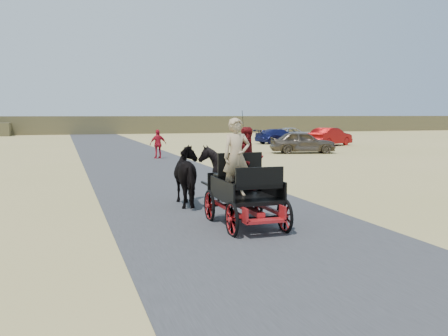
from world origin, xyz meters
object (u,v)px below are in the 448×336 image
object	(u,v)px
horse_right	(227,174)
car_a	(303,142)
car_d	(292,134)
carriage	(245,211)
pedestrian	(158,144)
horse_left	(191,176)
car_c	(279,136)
car_b	(330,137)

from	to	relation	value
horse_right	car_a	xyz separation A→B (m)	(10.95, 16.69, -0.10)
car_d	carriage	bearing A→B (deg)	152.21
car_d	car_a	bearing A→B (deg)	156.52
pedestrian	car_d	distance (m)	22.44
pedestrian	car_d	bearing A→B (deg)	-143.31
car_a	car_d	bearing A→B (deg)	-8.98
carriage	horse_left	distance (m)	3.09
carriage	car_c	size ratio (longest dim) A/B	0.53
car_c	car_d	world-z (taller)	car_d
car_a	carriage	bearing A→B (deg)	163.76
car_a	horse_left	bearing A→B (deg)	158.22
pedestrian	car_a	distance (m)	10.18
pedestrian	car_c	distance (m)	17.85
pedestrian	car_d	world-z (taller)	pedestrian
car_a	car_b	xyz separation A→B (m)	(5.86, 6.53, 0.01)
horse_right	car_b	bearing A→B (deg)	-125.90
horse_left	pedestrian	distance (m)	15.63
horse_right	car_d	bearing A→B (deg)	-118.78
car_a	car_b	distance (m)	8.78
horse_right	pedestrian	world-z (taller)	pedestrian
pedestrian	car_c	bearing A→B (deg)	-144.97
horse_left	pedestrian	size ratio (longest dim) A/B	1.16
horse_right	pedestrian	distance (m)	15.53
horse_right	pedestrian	size ratio (longest dim) A/B	0.98
horse_left	car_a	size ratio (longest dim) A/B	0.46
horse_right	car_a	world-z (taller)	horse_right
horse_left	horse_right	xyz separation A→B (m)	(1.10, 0.00, 0.00)
car_b	car_d	xyz separation A→B (m)	(0.23, 7.80, -0.09)
carriage	horse_right	world-z (taller)	horse_right
car_b	car_d	size ratio (longest dim) A/B	0.96
car_a	car_d	size ratio (longest dim) A/B	0.91
horse_left	car_d	distance (m)	35.94
car_c	horse_left	bearing A→B (deg)	143.38
carriage	car_a	distance (m)	22.81
car_b	car_c	size ratio (longest dim) A/B	1.01
horse_right	horse_left	bearing A→B (deg)	0.00
horse_left	car_b	xyz separation A→B (m)	(17.91, 23.23, -0.09)
horse_right	car_c	bearing A→B (deg)	-117.14
carriage	car_a	xyz separation A→B (m)	(11.50, 19.69, 0.38)
car_a	car_b	world-z (taller)	car_b
carriage	horse_right	size ratio (longest dim) A/B	1.41
carriage	pedestrian	xyz separation A→B (m)	(1.39, 18.51, 0.50)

